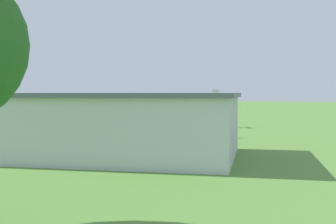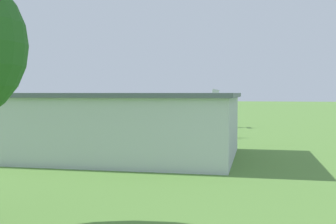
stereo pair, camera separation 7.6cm
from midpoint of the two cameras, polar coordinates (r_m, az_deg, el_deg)
name	(u,v)px [view 1 (the left image)]	position (r m, az deg, el deg)	size (l,w,h in m)	color
ground_plane	(158,123)	(76.94, -1.34, -1.47)	(400.00, 400.00, 0.00)	#568438
hangar	(65,124)	(38.70, -13.61, -1.51)	(30.73, 15.56, 5.42)	silver
biplane	(197,104)	(67.61, 3.84, 1.09)	(7.32, 8.67, 4.22)	silver
car_green	(11,129)	(57.24, -20.22, -2.17)	(2.20, 4.76, 1.64)	#1E6B38
person_watching_takeoff	(57,127)	(59.11, -14.64, -1.92)	(0.47, 0.47, 1.76)	orange
person_at_fence_line	(66,128)	(58.16, -13.51, -2.09)	(0.49, 0.49, 1.56)	navy
person_by_parked_cars	(226,131)	(51.23, 7.64, -2.57)	(0.44, 0.44, 1.71)	#3F3F47
person_beside_truck	(234,131)	(52.28, 8.68, -2.53)	(0.48, 0.48, 1.61)	#3F3F47
windsock	(5,96)	(87.37, -20.91, 2.03)	(1.48, 1.08, 5.50)	silver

